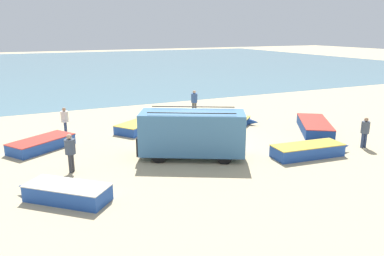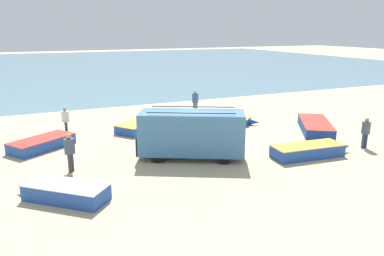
{
  "view_description": "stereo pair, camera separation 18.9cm",
  "coord_description": "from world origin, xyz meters",
  "px_view_note": "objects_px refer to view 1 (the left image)",
  "views": [
    {
      "loc": [
        -9.01,
        -18.54,
        6.31
      ],
      "look_at": [
        -0.62,
        -0.34,
        1.0
      ],
      "focal_mm": 35.0,
      "sensor_mm": 36.0,
      "label": 1
    },
    {
      "loc": [
        -8.84,
        -18.62,
        6.31
      ],
      "look_at": [
        -0.62,
        -0.34,
        1.0
      ],
      "focal_mm": 35.0,
      "sensor_mm": 36.0,
      "label": 2
    }
  ],
  "objects_px": {
    "parked_van": "(192,133)",
    "fisherman_2": "(365,130)",
    "fishing_rowboat_4": "(64,192)",
    "fisherman_3": "(65,119)",
    "fishing_rowboat_0": "(44,143)",
    "fisherman_0": "(194,100)",
    "fishing_rowboat_3": "(310,150)",
    "fishing_rowboat_1": "(227,119)",
    "fishing_rowboat_2": "(145,124)",
    "fisherman_1": "(70,150)",
    "fishing_rowboat_5": "(314,125)"
  },
  "relations": [
    {
      "from": "fishing_rowboat_0",
      "to": "fishing_rowboat_2",
      "type": "bearing_deg",
      "value": -18.8
    },
    {
      "from": "fisherman_3",
      "to": "fishing_rowboat_1",
      "type": "bearing_deg",
      "value": 5.08
    },
    {
      "from": "fishing_rowboat_1",
      "to": "fisherman_1",
      "type": "bearing_deg",
      "value": -110.92
    },
    {
      "from": "fishing_rowboat_2",
      "to": "fisherman_2",
      "type": "relative_size",
      "value": 2.73
    },
    {
      "from": "fisherman_0",
      "to": "fisherman_3",
      "type": "bearing_deg",
      "value": 130.55
    },
    {
      "from": "fishing_rowboat_5",
      "to": "fisherman_2",
      "type": "relative_size",
      "value": 3.07
    },
    {
      "from": "fishing_rowboat_4",
      "to": "fisherman_0",
      "type": "height_order",
      "value": "fisherman_0"
    },
    {
      "from": "fishing_rowboat_1",
      "to": "fisherman_2",
      "type": "bearing_deg",
      "value": -18.77
    },
    {
      "from": "fishing_rowboat_0",
      "to": "fisherman_0",
      "type": "xyz_separation_m",
      "value": [
        11.12,
        4.4,
        0.79
      ]
    },
    {
      "from": "fishing_rowboat_0",
      "to": "fishing_rowboat_3",
      "type": "bearing_deg",
      "value": -63.75
    },
    {
      "from": "parked_van",
      "to": "fisherman_3",
      "type": "bearing_deg",
      "value": -25.45
    },
    {
      "from": "fishing_rowboat_1",
      "to": "fisherman_0",
      "type": "xyz_separation_m",
      "value": [
        -0.82,
        3.57,
        0.84
      ]
    },
    {
      "from": "fishing_rowboat_0",
      "to": "fishing_rowboat_2",
      "type": "relative_size",
      "value": 0.86
    },
    {
      "from": "fishing_rowboat_1",
      "to": "fishing_rowboat_3",
      "type": "distance_m",
      "value": 7.87
    },
    {
      "from": "parked_van",
      "to": "fisherman_1",
      "type": "xyz_separation_m",
      "value": [
        -5.79,
        0.51,
        -0.22
      ]
    },
    {
      "from": "fishing_rowboat_1",
      "to": "fisherman_2",
      "type": "distance_m",
      "value": 8.99
    },
    {
      "from": "fishing_rowboat_3",
      "to": "fishing_rowboat_4",
      "type": "xyz_separation_m",
      "value": [
        -12.06,
        -0.08,
        0.01
      ]
    },
    {
      "from": "fisherman_1",
      "to": "fishing_rowboat_2",
      "type": "bearing_deg",
      "value": -94.93
    },
    {
      "from": "fishing_rowboat_3",
      "to": "fisherman_0",
      "type": "xyz_separation_m",
      "value": [
        -1.21,
        11.43,
        0.77
      ]
    },
    {
      "from": "fishing_rowboat_1",
      "to": "fisherman_3",
      "type": "relative_size",
      "value": 2.01
    },
    {
      "from": "parked_van",
      "to": "fisherman_2",
      "type": "distance_m",
      "value": 9.59
    },
    {
      "from": "fishing_rowboat_4",
      "to": "fisherman_3",
      "type": "xyz_separation_m",
      "value": [
        1.16,
        9.43,
        0.71
      ]
    },
    {
      "from": "fishing_rowboat_4",
      "to": "fisherman_1",
      "type": "xyz_separation_m",
      "value": [
        0.65,
        2.89,
        0.75
      ]
    },
    {
      "from": "fishing_rowboat_3",
      "to": "fisherman_3",
      "type": "height_order",
      "value": "fisherman_3"
    },
    {
      "from": "fishing_rowboat_5",
      "to": "fisherman_2",
      "type": "bearing_deg",
      "value": -147.54
    },
    {
      "from": "parked_van",
      "to": "fishing_rowboat_1",
      "type": "relative_size",
      "value": 1.59
    },
    {
      "from": "fisherman_0",
      "to": "fisherman_2",
      "type": "relative_size",
      "value": 1.07
    },
    {
      "from": "fishing_rowboat_3",
      "to": "fishing_rowboat_4",
      "type": "bearing_deg",
      "value": -174.42
    },
    {
      "from": "parked_van",
      "to": "fisherman_3",
      "type": "height_order",
      "value": "parked_van"
    },
    {
      "from": "fishing_rowboat_0",
      "to": "fisherman_2",
      "type": "relative_size",
      "value": 2.35
    },
    {
      "from": "parked_van",
      "to": "fishing_rowboat_0",
      "type": "relative_size",
      "value": 1.38
    },
    {
      "from": "parked_van",
      "to": "fisherman_0",
      "type": "relative_size",
      "value": 3.02
    },
    {
      "from": "fishing_rowboat_2",
      "to": "fisherman_1",
      "type": "height_order",
      "value": "fisherman_1"
    },
    {
      "from": "parked_van",
      "to": "fisherman_2",
      "type": "xyz_separation_m",
      "value": [
        9.27,
        -2.44,
        -0.28
      ]
    },
    {
      "from": "fishing_rowboat_2",
      "to": "fisherman_1",
      "type": "relative_size",
      "value": 2.59
    },
    {
      "from": "fishing_rowboat_4",
      "to": "fishing_rowboat_0",
      "type": "bearing_deg",
      "value": -46.05
    },
    {
      "from": "fishing_rowboat_5",
      "to": "fishing_rowboat_3",
      "type": "bearing_deg",
      "value": 169.15
    },
    {
      "from": "fishing_rowboat_1",
      "to": "fisherman_0",
      "type": "relative_size",
      "value": 1.9
    },
    {
      "from": "fishing_rowboat_5",
      "to": "fishing_rowboat_2",
      "type": "bearing_deg",
      "value": 96.45
    },
    {
      "from": "fisherman_1",
      "to": "fisherman_3",
      "type": "relative_size",
      "value": 1.04
    },
    {
      "from": "fishing_rowboat_4",
      "to": "fisherman_2",
      "type": "distance_m",
      "value": 15.72
    },
    {
      "from": "fishing_rowboat_0",
      "to": "fisherman_0",
      "type": "relative_size",
      "value": 2.19
    },
    {
      "from": "parked_van",
      "to": "fisherman_0",
      "type": "bearing_deg",
      "value": -88.1
    },
    {
      "from": "fishing_rowboat_3",
      "to": "fisherman_1",
      "type": "distance_m",
      "value": 11.78
    },
    {
      "from": "fisherman_3",
      "to": "fisherman_0",
      "type": "bearing_deg",
      "value": 25.25
    },
    {
      "from": "fishing_rowboat_5",
      "to": "fisherman_3",
      "type": "xyz_separation_m",
      "value": [
        -14.61,
        5.54,
        0.7
      ]
    },
    {
      "from": "fishing_rowboat_1",
      "to": "fisherman_1",
      "type": "xyz_separation_m",
      "value": [
        -11.02,
        -5.05,
        0.83
      ]
    },
    {
      "from": "fishing_rowboat_0",
      "to": "fisherman_2",
      "type": "distance_m",
      "value": 17.52
    },
    {
      "from": "fisherman_1",
      "to": "fisherman_2",
      "type": "relative_size",
      "value": 1.06
    },
    {
      "from": "parked_van",
      "to": "fishing_rowboat_4",
      "type": "xyz_separation_m",
      "value": [
        -6.44,
        -2.38,
        -0.98
      ]
    }
  ]
}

